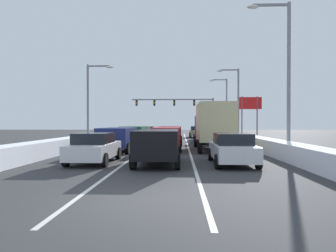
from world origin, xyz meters
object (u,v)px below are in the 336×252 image
Objects in this scene: suv_red_center_lane_second at (167,136)px; sedan_green_right_lane_third at (205,136)px; street_lamp_right_near at (283,66)px; roadside_sign_right at (250,107)px; suv_maroon_center_lane_third at (170,133)px; street_lamp_right_far at (224,102)px; sedan_tan_right_lane_fifth at (197,132)px; sedan_gray_left_lane_fourth at (142,134)px; box_truck_right_lane_second at (213,124)px; suv_green_left_lane_third at (134,133)px; sedan_gray_right_lane_fourth at (203,133)px; sedan_tan_left_lane_fifth at (148,132)px; sedan_charcoal_center_lane_fourth at (169,134)px; street_lamp_left_mid at (92,96)px; suv_navy_left_lane_second at (118,137)px; sedan_silver_center_lane_fifth at (172,132)px; traffic_light_gantry at (182,106)px; suv_black_center_lane_nearest at (158,143)px; sedan_white_left_lane_nearest at (94,148)px; sedan_white_right_lane_nearest at (232,149)px.

sedan_green_right_lane_third is at bearing 66.20° from suv_red_center_lane_second.
street_lamp_right_near is 1.70× the size of roadside_sign_right.
suv_maroon_center_lane_third is 0.58× the size of street_lamp_right_far.
sedan_gray_left_lane_fourth is (-6.55, -7.96, 0.00)m from sedan_tan_right_lane_fifth.
suv_green_left_lane_third is (-6.69, 5.86, -0.88)m from box_truck_right_lane_second.
suv_maroon_center_lane_third is 6.85m from sedan_gray_left_lane_fourth.
sedan_gray_right_lane_fourth is 1.00× the size of sedan_tan_left_lane_fifth.
street_lamp_left_mid is at bearing -151.68° from sedan_charcoal_center_lane_fourth.
suv_maroon_center_lane_third is at bearing -102.81° from sedan_tan_right_lane_fifth.
box_truck_right_lane_second is 3.52m from suv_red_center_lane_second.
suv_navy_left_lane_second is at bearing -107.10° from sedan_tan_right_lane_fifth.
sedan_gray_right_lane_fourth is 0.53× the size of street_lamp_right_far.
box_truck_right_lane_second reaches higher than sedan_silver_center_lane_fifth.
suv_green_left_lane_third is 18.88m from roadside_sign_right.
sedan_tan_right_lane_fifth is at bearing -78.97° from traffic_light_gantry.
sedan_tan_right_lane_fifth is at bearing 92.52° from sedan_gray_right_lane_fourth.
sedan_charcoal_center_lane_fourth is at bearing 116.07° from street_lamp_right_near.
suv_black_center_lane_nearest is 1.09× the size of sedan_tan_left_lane_fifth.
street_lamp_left_mid is 1.42× the size of roadside_sign_right.
sedan_gray_left_lane_fourth is 15.46m from roadside_sign_right.
roadside_sign_right is (6.78, 18.75, 2.12)m from box_truck_right_lane_second.
sedan_charcoal_center_lane_fourth is 1.00× the size of sedan_silver_center_lane_fifth.
street_lamp_left_mid is at bearing -134.42° from street_lamp_right_far.
sedan_white_left_lane_nearest is 1.00× the size of sedan_tan_left_lane_fifth.
sedan_gray_right_lane_fourth is at bearing 71.22° from sedan_white_left_lane_nearest.
sedan_tan_right_lane_fifth is 14.26m from suv_maroon_center_lane_third.
sedan_gray_right_lane_fourth is 9.83m from suv_green_left_lane_third.
roadside_sign_right reaches higher than sedan_white_left_lane_nearest.
traffic_light_gantry is at bearing 100.17° from street_lamp_right_near.
sedan_tan_right_lane_fifth is at bearing 50.52° from sedan_gray_left_lane_fourth.
sedan_gray_right_lane_fourth is at bearing -35.09° from sedan_tan_left_lane_fifth.
sedan_tan_left_lane_fifth is at bearing 106.00° from suv_maroon_center_lane_third.
sedan_charcoal_center_lane_fourth is 6.61m from sedan_tan_left_lane_fifth.
sedan_charcoal_center_lane_fourth is (-0.32, 5.86, -0.25)m from suv_maroon_center_lane_third.
street_lamp_right_far is at bearing 56.21° from sedan_charcoal_center_lane_fourth.
street_lamp_right_near reaches higher than sedan_charcoal_center_lane_fourth.
suv_black_center_lane_nearest is 0.58× the size of street_lamp_right_far.
sedan_charcoal_center_lane_fourth is at bearing 90.47° from suv_black_center_lane_nearest.
sedan_white_left_lane_nearest is at bearing -104.37° from suv_maroon_center_lane_third.
sedan_gray_left_lane_fourth is at bearing 90.23° from suv_green_left_lane_third.
box_truck_right_lane_second is 13.74m from sedan_gray_left_lane_fourth.
roadside_sign_right reaches higher than sedan_gray_left_lane_fourth.
suv_red_center_lane_second reaches higher than sedan_gray_right_lane_fourth.
suv_red_center_lane_second is (0.08, 7.39, 0.00)m from suv_black_center_lane_nearest.
box_truck_right_lane_second reaches higher than suv_black_center_lane_nearest.
sedan_green_right_lane_third is 11.13m from sedan_silver_center_lane_fifth.
sedan_tan_right_lane_fifth and sedan_white_left_lane_nearest have the same top height.
street_lamp_right_near is (7.20, -9.51, 4.49)m from suv_maroon_center_lane_third.
sedan_white_right_lane_nearest and sedan_white_left_lane_nearest have the same top height.
sedan_white_left_lane_nearest is at bearing -99.15° from sedan_charcoal_center_lane_fourth.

